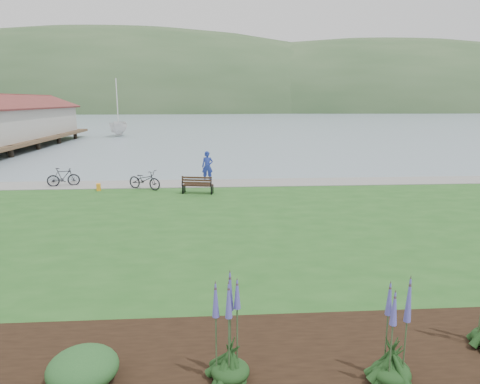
{
  "coord_description": "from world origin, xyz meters",
  "views": [
    {
      "loc": [
        0.5,
        -15.64,
        4.77
      ],
      "look_at": [
        1.63,
        0.45,
        1.3
      ],
      "focal_mm": 32.0,
      "sensor_mm": 36.0,
      "label": 1
    }
  ],
  "objects_px": {
    "person": "(207,164)",
    "sailboat": "(119,136)",
    "park_bench": "(197,185)",
    "bicycle_a": "(145,180)"
  },
  "relations": [
    {
      "from": "person",
      "to": "sailboat",
      "type": "height_order",
      "value": "sailboat"
    },
    {
      "from": "park_bench",
      "to": "person",
      "type": "distance_m",
      "value": 3.19
    },
    {
      "from": "bicycle_a",
      "to": "sailboat",
      "type": "xyz_separation_m",
      "value": [
        -8.99,
        37.96,
        -0.89
      ]
    },
    {
      "from": "park_bench",
      "to": "sailboat",
      "type": "height_order",
      "value": "sailboat"
    },
    {
      "from": "person",
      "to": "bicycle_a",
      "type": "distance_m",
      "value": 3.7
    },
    {
      "from": "person",
      "to": "bicycle_a",
      "type": "height_order",
      "value": "person"
    },
    {
      "from": "park_bench",
      "to": "person",
      "type": "xyz_separation_m",
      "value": [
        0.47,
        3.11,
        0.54
      ]
    },
    {
      "from": "park_bench",
      "to": "bicycle_a",
      "type": "relative_size",
      "value": 0.82
    },
    {
      "from": "park_bench",
      "to": "bicycle_a",
      "type": "distance_m",
      "value": 2.92
    },
    {
      "from": "bicycle_a",
      "to": "sailboat",
      "type": "height_order",
      "value": "sailboat"
    }
  ]
}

